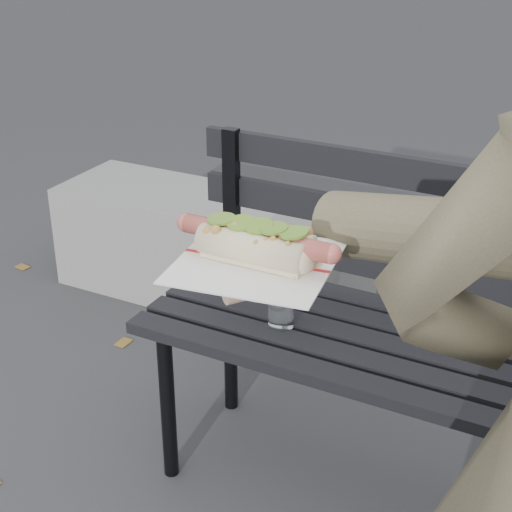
{
  "coord_description": "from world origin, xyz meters",
  "views": [
    {
      "loc": [
        0.29,
        -0.72,
        1.48
      ],
      "look_at": [
        -0.11,
        0.05,
        1.05
      ],
      "focal_mm": 55.0,
      "sensor_mm": 36.0,
      "label": 1
    }
  ],
  "objects": [
    {
      "name": "held_hotdog",
      "position": [
        0.09,
        0.12,
        1.09
      ],
      "size": [
        0.64,
        0.31,
        0.2
      ],
      "color": "#4A4731"
    },
    {
      "name": "concrete_block",
      "position": [
        -1.1,
        1.59,
        0.2
      ],
      "size": [
        1.2,
        0.4,
        0.4
      ],
      "primitive_type": "cube",
      "color": "slate",
      "rests_on": "ground"
    },
    {
      "name": "park_bench",
      "position": [
        -0.03,
        0.9,
        0.52
      ],
      "size": [
        1.5,
        0.44,
        0.88
      ],
      "color": "black",
      "rests_on": "ground"
    }
  ]
}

